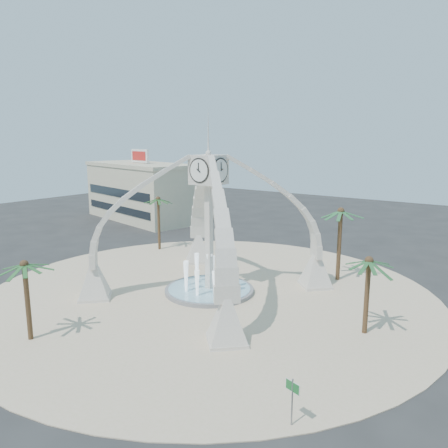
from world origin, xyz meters
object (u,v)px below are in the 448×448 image
Objects in this scene: clock_tower at (209,222)px; palm_east at (369,262)px; fountain at (209,289)px; palm_north at (341,212)px; street_sign at (292,393)px; palm_west at (158,200)px; palm_south at (24,265)px.

clock_tower reaches higher than palm_east.
palm_north reaches higher than fountain.
palm_north reaches higher than street_sign.
palm_west is at bearing -175.80° from palm_north.
palm_south is at bearing -65.72° from palm_west.
palm_south is (-4.14, -14.73, -1.16)m from clock_tower.
fountain is 17.98m from palm_west.
clock_tower is at bearing 74.30° from palm_south.
palm_east is 12.76m from street_sign.
palm_north is 24.06m from street_sign.
fountain is 19.27m from street_sign.
palm_north is at bearing 51.92° from fountain.
palm_south is at bearing -105.70° from fountain.
palm_west is (-14.64, 8.54, -0.20)m from clock_tower.
street_sign is (6.73, -22.55, -4.99)m from palm_north.
palm_south reaches higher than fountain.
fountain reaches higher than street_sign.
palm_south is (-12.14, -24.93, -1.43)m from palm_north.
palm_south is (-4.14, -14.73, 5.04)m from fountain.
street_sign is at bearing -39.98° from clock_tower.
palm_west is (-14.64, 8.54, 6.00)m from fountain.
clock_tower is at bearing -30.27° from palm_west.
palm_south is (10.50, -23.27, -0.95)m from palm_west.
street_sign is at bearing 7.20° from palm_south.
palm_south reaches higher than street_sign.
palm_north is at bearing 64.05° from palm_south.
palm_north is at bearing 120.84° from palm_east.
clock_tower reaches higher than fountain.
palm_north is (-6.15, 10.30, 1.46)m from palm_east.
street_sign is (29.36, -20.89, -4.51)m from palm_west.
fountain is at bearing 74.30° from palm_south.
palm_north reaches higher than palm_east.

